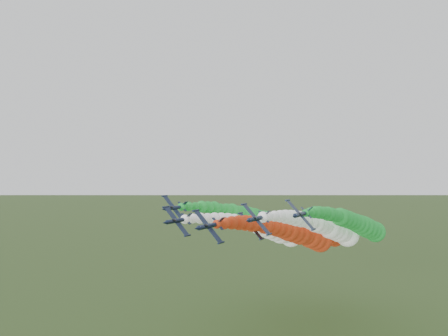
{
  "coord_description": "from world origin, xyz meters",
  "views": [
    {
      "loc": [
        55.05,
        -90.3,
        51.34
      ],
      "look_at": [
        2.81,
        4.81,
        52.5
      ],
      "focal_mm": 35.0,
      "sensor_mm": 36.0,
      "label": 1
    }
  ],
  "objects_px": {
    "jet_inner_left": "(270,230)",
    "jet_outer_right": "(358,225)",
    "jet_inner_right": "(329,228)",
    "jet_outer_left": "(257,219)",
    "jet_lead": "(297,233)",
    "jet_trail": "(316,232)"
  },
  "relations": [
    {
      "from": "jet_lead",
      "to": "jet_outer_right",
      "type": "relative_size",
      "value": 1.01
    },
    {
      "from": "jet_inner_right",
      "to": "jet_outer_left",
      "type": "xyz_separation_m",
      "value": [
        -29.07,
        7.09,
        1.0
      ]
    },
    {
      "from": "jet_inner_left",
      "to": "jet_outer_left",
      "type": "height_order",
      "value": "jet_outer_left"
    },
    {
      "from": "jet_trail",
      "to": "jet_outer_left",
      "type": "bearing_deg",
      "value": -161.47
    },
    {
      "from": "jet_outer_right",
      "to": "jet_trail",
      "type": "xyz_separation_m",
      "value": [
        -16.64,
        7.84,
        -4.54
      ]
    },
    {
      "from": "jet_inner_right",
      "to": "jet_trail",
      "type": "relative_size",
      "value": 1.01
    },
    {
      "from": "jet_inner_right",
      "to": "jet_trail",
      "type": "xyz_separation_m",
      "value": [
        -8.45,
        14.0,
        -3.5
      ]
    },
    {
      "from": "jet_inner_left",
      "to": "jet_outer_right",
      "type": "xyz_separation_m",
      "value": [
        27.58,
        9.65,
        2.38
      ]
    },
    {
      "from": "jet_trail",
      "to": "jet_inner_right",
      "type": "bearing_deg",
      "value": -58.88
    },
    {
      "from": "jet_inner_left",
      "to": "jet_outer_right",
      "type": "relative_size",
      "value": 1.01
    },
    {
      "from": "jet_lead",
      "to": "jet_inner_left",
      "type": "height_order",
      "value": "jet_lead"
    },
    {
      "from": "jet_lead",
      "to": "jet_outer_left",
      "type": "relative_size",
      "value": 1.0
    },
    {
      "from": "jet_lead",
      "to": "jet_outer_right",
      "type": "xyz_separation_m",
      "value": [
        15.2,
        17.45,
        1.86
      ]
    },
    {
      "from": "jet_inner_left",
      "to": "jet_outer_right",
      "type": "height_order",
      "value": "jet_outer_right"
    },
    {
      "from": "jet_lead",
      "to": "jet_outer_left",
      "type": "bearing_deg",
      "value": 140.2
    },
    {
      "from": "jet_lead",
      "to": "jet_trail",
      "type": "height_order",
      "value": "jet_lead"
    },
    {
      "from": "jet_outer_right",
      "to": "jet_inner_left",
      "type": "bearing_deg",
      "value": -160.71
    },
    {
      "from": "jet_outer_left",
      "to": "jet_outer_right",
      "type": "xyz_separation_m",
      "value": [
        37.26,
        -0.93,
        0.05
      ]
    },
    {
      "from": "jet_inner_right",
      "to": "jet_outer_right",
      "type": "height_order",
      "value": "jet_outer_right"
    },
    {
      "from": "jet_lead",
      "to": "jet_outer_right",
      "type": "height_order",
      "value": "jet_outer_right"
    },
    {
      "from": "jet_lead",
      "to": "jet_inner_right",
      "type": "xyz_separation_m",
      "value": [
        7.01,
        11.29,
        0.81
      ]
    },
    {
      "from": "jet_lead",
      "to": "jet_inner_right",
      "type": "bearing_deg",
      "value": 58.19
    }
  ]
}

